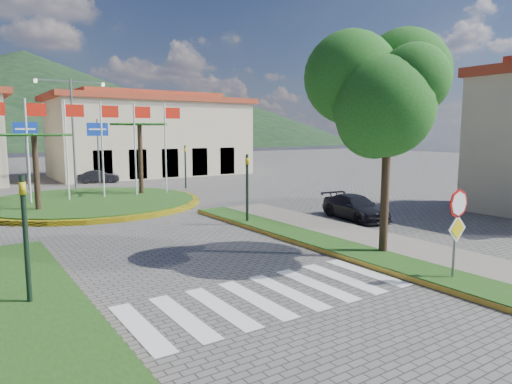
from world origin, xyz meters
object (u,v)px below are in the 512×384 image
roundabout_island (90,202)px  deciduous_tree (388,102)px  car_side_right (355,207)px  car_dark_b (99,176)px  stop_sign (457,220)px

roundabout_island → deciduous_tree: size_ratio=1.87×
deciduous_tree → car_side_right: deciduous_tree is taller
car_dark_b → stop_sign: bearing=-159.9°
car_side_right → deciduous_tree: bearing=-119.3°
car_side_right → stop_sign: bearing=-110.8°
stop_sign → deciduous_tree: size_ratio=0.39×
stop_sign → deciduous_tree: deciduous_tree is taller
stop_sign → roundabout_island: bearing=103.7°
stop_sign → car_side_right: stop_sign is taller
stop_sign → car_dark_b: stop_sign is taller
stop_sign → car_dark_b: 31.51m
roundabout_island → car_dark_b: 11.97m
stop_sign → deciduous_tree: 4.59m
stop_sign → car_side_right: size_ratio=0.66×
deciduous_tree → car_dark_b: size_ratio=2.11×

